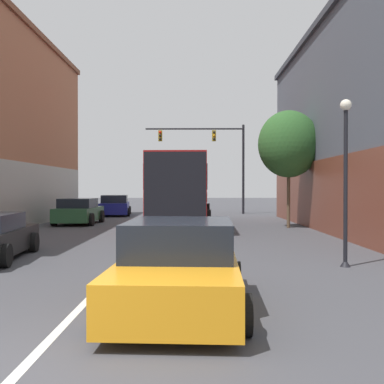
% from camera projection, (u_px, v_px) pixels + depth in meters
% --- Properties ---
extents(ground_plane, '(160.00, 160.00, 0.00)m').
position_uv_depth(ground_plane, '(9.00, 383.00, 4.51)').
color(ground_plane, '#424247').
extents(lane_center_line, '(0.14, 44.91, 0.01)m').
position_uv_depth(lane_center_line, '(155.00, 229.00, 20.97)').
color(lane_center_line, silver).
rests_on(lane_center_line, ground_plane).
extents(bus, '(3.04, 12.29, 3.41)m').
position_uv_depth(bus, '(183.00, 188.00, 23.35)').
color(bus, maroon).
rests_on(bus, ground_plane).
extents(hatchback_foreground, '(2.27, 4.24, 1.41)m').
position_uv_depth(hatchback_foreground, '(179.00, 267.00, 7.33)').
color(hatchback_foreground, orange).
rests_on(hatchback_foreground, ground_plane).
extents(parked_car_left_near, '(2.54, 4.78, 1.43)m').
position_uv_depth(parked_car_left_near, '(115.00, 206.00, 31.62)').
color(parked_car_left_near, navy).
rests_on(parked_car_left_near, ground_plane).
extents(parked_car_left_mid, '(2.17, 3.93, 1.38)m').
position_uv_depth(parked_car_left_mid, '(79.00, 212.00, 24.06)').
color(parked_car_left_mid, '#285633').
rests_on(parked_car_left_mid, ground_plane).
extents(traffic_signal_gantry, '(7.36, 0.36, 6.63)m').
position_uv_depth(traffic_signal_gantry, '(215.00, 150.00, 33.34)').
color(traffic_signal_gantry, black).
rests_on(traffic_signal_gantry, ground_plane).
extents(street_lamp, '(0.28, 0.28, 4.14)m').
position_uv_depth(street_lamp, '(346.00, 177.00, 11.08)').
color(street_lamp, black).
rests_on(street_lamp, ground_plane).
extents(street_tree_near, '(2.96, 2.66, 5.71)m').
position_uv_depth(street_tree_near, '(289.00, 144.00, 21.77)').
color(street_tree_near, brown).
rests_on(street_tree_near, ground_plane).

